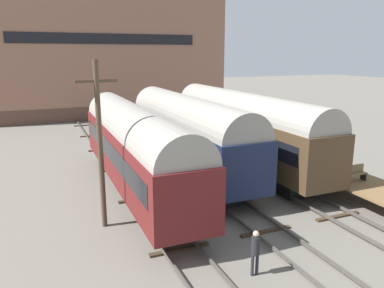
# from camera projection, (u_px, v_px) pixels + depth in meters

# --- Properties ---
(ground_plane) EXTENTS (200.00, 200.00, 0.00)m
(ground_plane) POSITION_uv_depth(u_px,v_px,m) (234.00, 208.00, 19.79)
(ground_plane) COLOR #6B665B
(track_left) EXTENTS (2.60, 60.00, 0.26)m
(track_left) POSITION_uv_depth(u_px,v_px,m) (158.00, 219.00, 18.17)
(track_left) COLOR #4C4742
(track_left) RESTS_ON ground
(track_middle) EXTENTS (2.60, 60.00, 0.26)m
(track_middle) POSITION_uv_depth(u_px,v_px,m) (234.00, 206.00, 19.76)
(track_middle) COLOR #4C4742
(track_middle) RESTS_ON ground
(track_right) EXTENTS (2.60, 60.00, 0.26)m
(track_right) POSITION_uv_depth(u_px,v_px,m) (299.00, 194.00, 21.34)
(track_right) COLOR #4C4742
(track_right) RESTS_ON ground
(train_car_navy) EXTENTS (3.13, 16.19, 5.26)m
(train_car_navy) POSITION_uv_depth(u_px,v_px,m) (187.00, 130.00, 25.05)
(train_car_navy) COLOR black
(train_car_navy) RESTS_ON ground
(train_car_maroon) EXTENTS (2.93, 16.70, 5.15)m
(train_car_maroon) POSITION_uv_depth(u_px,v_px,m) (135.00, 145.00, 21.21)
(train_car_maroon) COLOR black
(train_car_maroon) RESTS_ON ground
(train_car_brown) EXTENTS (2.95, 17.66, 5.33)m
(train_car_brown) POSITION_uv_depth(u_px,v_px,m) (242.00, 125.00, 26.59)
(train_car_brown) COLOR black
(train_car_brown) RESTS_ON ground
(station_platform) EXTENTS (3.14, 13.90, 0.99)m
(station_platform) POSITION_uv_depth(u_px,v_px,m) (332.00, 172.00, 22.84)
(station_platform) COLOR brown
(station_platform) RESTS_ON ground
(bench) EXTENTS (1.40, 0.40, 0.91)m
(bench) POSITION_uv_depth(u_px,v_px,m) (355.00, 173.00, 20.94)
(bench) COLOR brown
(bench) RESTS_ON station_platform
(person_worker) EXTENTS (0.32, 0.32, 1.77)m
(person_worker) POSITION_uv_depth(u_px,v_px,m) (255.00, 249.00, 13.57)
(person_worker) COLOR #282833
(person_worker) RESTS_ON ground
(utility_pole) EXTENTS (1.80, 0.24, 7.73)m
(utility_pole) POSITION_uv_depth(u_px,v_px,m) (100.00, 143.00, 16.81)
(utility_pole) COLOR #473828
(utility_pole) RESTS_ON ground
(warehouse_building) EXTENTS (31.19, 12.74, 17.55)m
(warehouse_building) POSITION_uv_depth(u_px,v_px,m) (98.00, 47.00, 49.81)
(warehouse_building) COLOR brown
(warehouse_building) RESTS_ON ground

